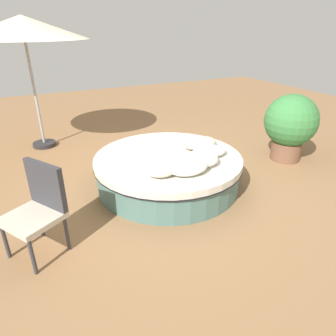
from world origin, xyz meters
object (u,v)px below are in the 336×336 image
object	(u,v)px
throw_pillow_4	(200,143)
planter	(290,124)
round_bed	(168,170)
patio_chair	(39,204)
throw_pillow_3	(209,151)
throw_pillow_0	(161,167)
throw_pillow_1	(188,167)
patio_umbrella	(23,28)
throw_pillow_2	(203,158)

from	to	relation	value
throw_pillow_4	planter	distance (m)	1.77
round_bed	patio_chair	world-z (taller)	patio_chair
throw_pillow_3	throw_pillow_4	bearing A→B (deg)	82.03
throw_pillow_0	throw_pillow_3	distance (m)	0.92
throw_pillow_1	patio_umbrella	bearing A→B (deg)	114.93
round_bed	throw_pillow_0	distance (m)	0.71
throw_pillow_1	throw_pillow_4	size ratio (longest dim) A/B	0.99
round_bed	patio_chair	bearing A→B (deg)	-159.03
patio_chair	planter	size ratio (longest dim) A/B	0.83
round_bed	patio_umbrella	distance (m)	3.55
throw_pillow_1	patio_umbrella	world-z (taller)	patio_umbrella
round_bed	throw_pillow_3	world-z (taller)	throw_pillow_3
throw_pillow_3	planter	size ratio (longest dim) A/B	0.46
patio_chair	round_bed	bearing A→B (deg)	-100.91
throw_pillow_4	throw_pillow_2	bearing A→B (deg)	-117.70
throw_pillow_0	patio_umbrella	world-z (taller)	patio_umbrella
patio_umbrella	throw_pillow_3	bearing A→B (deg)	-54.29
patio_chair	throw_pillow_2	bearing A→B (deg)	-116.19
throw_pillow_1	throw_pillow_3	distance (m)	0.66
round_bed	throw_pillow_2	world-z (taller)	throw_pillow_2
throw_pillow_2	patio_umbrella	xyz separation A→B (m)	(-1.80, 3.07, 1.58)
round_bed	throw_pillow_3	distance (m)	0.67
throw_pillow_0	patio_chair	size ratio (longest dim) A/B	0.46
throw_pillow_4	throw_pillow_3	bearing A→B (deg)	-97.97
patio_chair	patio_umbrella	size ratio (longest dim) A/B	0.41
round_bed	patio_chair	xyz separation A→B (m)	(-1.82, -0.70, 0.31)
throw_pillow_2	throw_pillow_3	distance (m)	0.33
throw_pillow_1	throw_pillow_2	world-z (taller)	throw_pillow_1
throw_pillow_2	patio_chair	world-z (taller)	patio_chair
throw_pillow_2	planter	xyz separation A→B (m)	(2.06, 0.44, 0.08)
throw_pillow_2	patio_umbrella	world-z (taller)	patio_umbrella
throw_pillow_4	round_bed	bearing A→B (deg)	-173.58
throw_pillow_1	throw_pillow_3	size ratio (longest dim) A/B	1.01
throw_pillow_0	throw_pillow_4	bearing A→B (deg)	31.55
round_bed	throw_pillow_2	xyz separation A→B (m)	(0.29, -0.49, 0.33)
throw_pillow_1	planter	xyz separation A→B (m)	(2.37, 0.57, 0.08)
patio_umbrella	planter	size ratio (longest dim) A/B	2.02
throw_pillow_3	planter	world-z (taller)	planter
throw_pillow_0	throw_pillow_4	xyz separation A→B (m)	(0.93, 0.57, -0.02)
throw_pillow_2	patio_umbrella	distance (m)	3.89
throw_pillow_1	throw_pillow_2	bearing A→B (deg)	23.62
throw_pillow_2	throw_pillow_3	xyz separation A→B (m)	(0.24, 0.22, -0.02)
throw_pillow_0	throw_pillow_1	distance (m)	0.35
round_bed	throw_pillow_0	world-z (taller)	throw_pillow_0
throw_pillow_2	patio_umbrella	size ratio (longest dim) A/B	0.18
planter	throw_pillow_1	bearing A→B (deg)	-166.44
throw_pillow_4	patio_umbrella	distance (m)	3.64
throw_pillow_3	throw_pillow_4	xyz separation A→B (m)	(0.05, 0.33, 0.01)
round_bed	throw_pillow_4	distance (m)	0.67
round_bed	patio_umbrella	world-z (taller)	patio_umbrella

